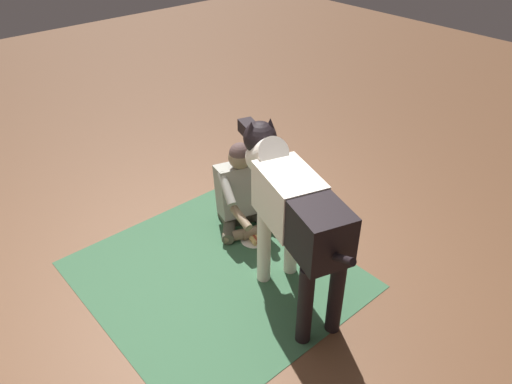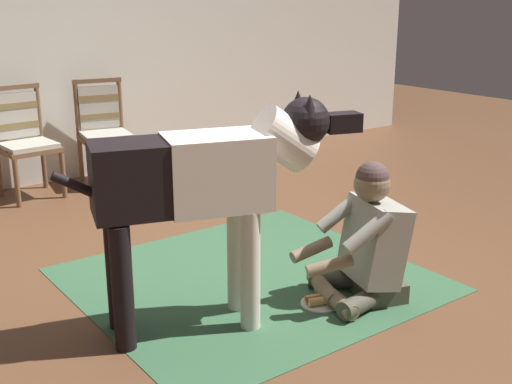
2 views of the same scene
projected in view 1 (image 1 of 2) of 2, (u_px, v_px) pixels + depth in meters
The scene contains 5 objects.
ground_plane at pixel (229, 266), 4.13m from camera, with size 15.95×15.95×0.00m, color brown.
area_rug at pixel (216, 274), 4.03m from camera, with size 2.06×1.93×0.01m, color #335B3C.
person_sitting_on_floor at pixel (241, 193), 4.43m from camera, with size 0.70×0.59×0.84m.
large_dog at pixel (292, 206), 3.44m from camera, with size 1.58×0.64×1.25m.
hot_dog_on_plate at pixel (254, 238), 4.39m from camera, with size 0.24×0.24×0.06m.
Camera 1 is at (-2.47, 1.86, 2.81)m, focal length 34.36 mm.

